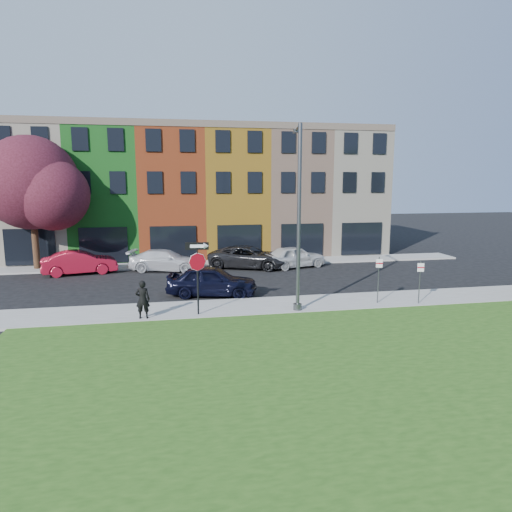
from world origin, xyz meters
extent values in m
plane|color=black|center=(0.00, 0.00, 0.00)|extent=(120.00, 120.00, 0.00)
cube|color=gray|center=(2.00, 3.00, 0.06)|extent=(40.00, 3.00, 0.12)
cube|color=gray|center=(-3.00, 15.00, 0.06)|extent=(40.00, 2.40, 0.12)
cube|color=beige|center=(-15.00, 21.20, 5.00)|extent=(5.00, 10.00, 10.00)
cube|color=#248426|center=(-10.00, 21.20, 5.00)|extent=(5.00, 10.00, 10.00)
cube|color=#B5441E|center=(-5.00, 21.20, 5.00)|extent=(5.00, 10.00, 10.00)
cube|color=#C78A23|center=(0.00, 21.20, 5.00)|extent=(5.00, 10.00, 10.00)
cube|color=tan|center=(5.00, 21.20, 5.00)|extent=(5.00, 10.00, 10.00)
cube|color=beige|center=(10.00, 21.20, 5.00)|extent=(5.00, 10.00, 10.00)
cube|color=black|center=(-2.50, 16.14, 1.50)|extent=(30.00, 0.12, 2.60)
cylinder|color=black|center=(-4.06, 2.07, 1.74)|extent=(0.08, 0.08, 3.25)
cylinder|color=silver|center=(-4.06, 2.05, 2.56)|extent=(0.84, 0.10, 0.84)
cylinder|color=maroon|center=(-4.06, 2.03, 2.56)|extent=(0.80, 0.09, 0.80)
cube|color=black|center=(-4.06, 2.05, 3.27)|extent=(1.05, 0.13, 0.34)
cube|color=silver|center=(-4.06, 2.02, 3.27)|extent=(0.66, 0.07, 0.14)
imported|color=black|center=(-6.50, 1.90, 0.98)|extent=(0.70, 0.52, 1.71)
imported|color=black|center=(-3.08, 5.78, 0.82)|extent=(4.15, 5.70, 1.64)
imported|color=maroon|center=(-11.17, 13.16, 0.78)|extent=(3.55, 5.40, 1.56)
imported|color=silver|center=(-5.59, 13.28, 0.72)|extent=(4.32, 5.91, 1.45)
imported|color=black|center=(0.21, 13.21, 0.78)|extent=(6.48, 7.43, 1.57)
imported|color=silver|center=(3.43, 12.74, 0.79)|extent=(4.46, 5.67, 1.57)
cylinder|color=#484B4E|center=(0.60, 1.90, 4.40)|extent=(0.18, 0.18, 8.57)
cylinder|color=#484B4E|center=(0.60, 1.90, 0.27)|extent=(0.40, 0.40, 0.30)
cylinder|color=#484B4E|center=(0.78, 2.88, 8.59)|extent=(0.48, 1.99, 0.12)
cube|color=#484B4E|center=(0.97, 3.97, 8.54)|extent=(0.34, 0.59, 0.16)
cylinder|color=#484B4E|center=(4.87, 2.37, 1.29)|extent=(0.05, 0.05, 2.34)
cube|color=silver|center=(4.87, 2.34, 2.13)|extent=(0.32, 0.08, 0.42)
cube|color=maroon|center=(4.87, 2.32, 2.13)|extent=(0.32, 0.07, 0.06)
cylinder|color=#484B4E|center=(6.84, 1.90, 1.18)|extent=(0.05, 0.05, 2.12)
cube|color=silver|center=(6.84, 1.87, 1.94)|extent=(0.32, 0.09, 0.42)
cube|color=maroon|center=(6.84, 1.85, 1.94)|extent=(0.31, 0.08, 0.06)
cylinder|color=black|center=(-14.36, 15.18, 1.95)|extent=(0.44, 0.44, 3.66)
sphere|color=black|center=(-14.36, 15.18, 6.00)|extent=(6.32, 6.32, 6.32)
sphere|color=black|center=(-12.78, 14.24, 5.21)|extent=(4.74, 4.74, 4.74)
sphere|color=black|center=(-15.79, 16.29, 5.36)|extent=(4.42, 4.42, 4.42)
sphere|color=black|center=(-14.05, 15.81, 7.10)|extent=(3.79, 3.79, 3.79)
camera|label=1|loc=(-5.22, -18.22, 6.19)|focal=32.00mm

